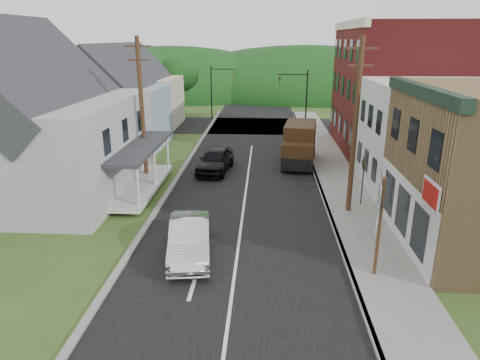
% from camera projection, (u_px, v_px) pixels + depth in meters
% --- Properties ---
extents(ground, '(120.00, 120.00, 0.00)m').
position_uv_depth(ground, '(239.00, 239.00, 19.83)').
color(ground, '#2D4719').
rests_on(ground, ground).
extents(road, '(9.00, 90.00, 0.02)m').
position_uv_depth(road, '(248.00, 174.00, 29.31)').
color(road, black).
rests_on(road, ground).
extents(cross_road, '(60.00, 9.00, 0.02)m').
position_uv_depth(cross_road, '(255.00, 126.00, 45.41)').
color(cross_road, black).
rests_on(cross_road, ground).
extents(sidewalk_right, '(2.80, 55.00, 0.15)m').
position_uv_depth(sidewalk_right, '(340.00, 184.00, 27.06)').
color(sidewalk_right, slate).
rests_on(sidewalk_right, ground).
extents(curb_right, '(0.20, 55.00, 0.15)m').
position_uv_depth(curb_right, '(318.00, 183.00, 27.13)').
color(curb_right, slate).
rests_on(curb_right, ground).
extents(curb_left, '(0.30, 55.00, 0.12)m').
position_uv_depth(curb_left, '(175.00, 181.00, 27.65)').
color(curb_left, slate).
rests_on(curb_left, ground).
extents(storefront_white, '(8.00, 7.00, 6.50)m').
position_uv_depth(storefront_white, '(437.00, 138.00, 25.28)').
color(storefront_white, silver).
rests_on(storefront_white, ground).
extents(storefront_red, '(8.00, 12.00, 10.00)m').
position_uv_depth(storefront_red, '(395.00, 89.00, 33.73)').
color(storefront_red, maroon).
rests_on(storefront_red, ground).
extents(house_gray, '(10.20, 12.24, 8.35)m').
position_uv_depth(house_gray, '(40.00, 122.00, 24.85)').
color(house_gray, '#A9ABAE').
rests_on(house_gray, ground).
extents(house_blue, '(7.14, 8.16, 7.28)m').
position_uv_depth(house_blue, '(119.00, 104.00, 35.38)').
color(house_blue, '#8195B0').
rests_on(house_blue, ground).
extents(house_cream, '(7.14, 8.16, 7.28)m').
position_uv_depth(house_cream, '(143.00, 91.00, 43.94)').
color(house_cream, '#BDB993').
rests_on(house_cream, ground).
extents(utility_pole_right, '(1.60, 0.26, 9.00)m').
position_uv_depth(utility_pole_right, '(355.00, 126.00, 21.37)').
color(utility_pole_right, '#472D19').
rests_on(utility_pole_right, ground).
extents(utility_pole_left, '(1.60, 0.26, 9.00)m').
position_uv_depth(utility_pole_left, '(142.00, 110.00, 26.30)').
color(utility_pole_left, '#472D19').
rests_on(utility_pole_left, ground).
extents(traffic_signal_right, '(2.87, 0.20, 6.00)m').
position_uv_depth(traffic_signal_right, '(299.00, 94.00, 40.67)').
color(traffic_signal_right, black).
rests_on(traffic_signal_right, ground).
extents(traffic_signal_left, '(2.87, 0.20, 6.00)m').
position_uv_depth(traffic_signal_left, '(217.00, 86.00, 47.78)').
color(traffic_signal_left, black).
rests_on(traffic_signal_left, ground).
extents(tree_left_b, '(4.80, 4.80, 6.94)m').
position_uv_depth(tree_left_b, '(13.00, 96.00, 30.61)').
color(tree_left_b, '#382616').
rests_on(tree_left_b, ground).
extents(tree_left_c, '(5.80, 5.80, 8.41)m').
position_uv_depth(tree_left_c, '(40.00, 73.00, 37.96)').
color(tree_left_c, '#382616').
rests_on(tree_left_c, ground).
extents(tree_left_d, '(4.80, 4.80, 6.94)m').
position_uv_depth(tree_left_d, '(178.00, 74.00, 49.11)').
color(tree_left_d, '#382616').
rests_on(tree_left_d, ground).
extents(forested_ridge, '(90.00, 30.00, 16.00)m').
position_uv_depth(forested_ridge, '(259.00, 93.00, 71.93)').
color(forested_ridge, '#103610').
rests_on(forested_ridge, ground).
extents(silver_sedan, '(2.30, 4.94, 1.57)m').
position_uv_depth(silver_sedan, '(190.00, 239.00, 18.06)').
color(silver_sedan, silver).
rests_on(silver_sedan, ground).
extents(dark_sedan, '(2.55, 5.05, 1.65)m').
position_uv_depth(dark_sedan, '(215.00, 160.00, 29.57)').
color(dark_sedan, black).
rests_on(dark_sedan, ground).
extents(delivery_van, '(2.85, 5.57, 2.98)m').
position_uv_depth(delivery_van, '(299.00, 144.00, 31.07)').
color(delivery_van, '#311E0D').
rests_on(delivery_van, ground).
extents(route_sign_cluster, '(0.59, 2.20, 3.93)m').
position_uv_depth(route_sign_cluster, '(379.00, 213.00, 15.85)').
color(route_sign_cluster, '#472D19').
rests_on(route_sign_cluster, sidewalk_right).
extents(warning_sign, '(0.14, 0.76, 2.74)m').
position_uv_depth(warning_sign, '(363.00, 174.00, 22.97)').
color(warning_sign, black).
rests_on(warning_sign, sidewalk_right).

